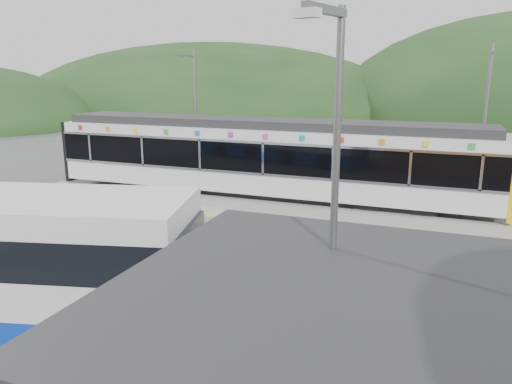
% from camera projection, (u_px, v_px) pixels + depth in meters
% --- Properties ---
extents(ground, '(120.00, 120.00, 0.00)m').
position_uv_depth(ground, '(262.00, 247.00, 16.99)').
color(ground, '#4C4C4F').
rests_on(ground, ground).
extents(hills, '(146.00, 149.00, 26.00)m').
position_uv_depth(hills, '(456.00, 224.00, 19.61)').
color(hills, '#1E3D19').
rests_on(hills, ground).
extents(platform, '(26.00, 3.20, 0.30)m').
position_uv_depth(platform, '(291.00, 217.00, 19.94)').
color(platform, '#9E9E99').
rests_on(platform, ground).
extents(yellow_line, '(26.00, 0.10, 0.01)m').
position_uv_depth(yellow_line, '(281.00, 222.00, 18.73)').
color(yellow_line, yellow).
rests_on(yellow_line, platform).
extents(train, '(20.44, 3.01, 3.74)m').
position_uv_depth(train, '(264.00, 156.00, 22.69)').
color(train, black).
rests_on(train, ground).
extents(catenary_mast_west, '(0.18, 1.80, 7.00)m').
position_uv_depth(catenary_mast_west, '(195.00, 114.00, 26.35)').
color(catenary_mast_west, slate).
rests_on(catenary_mast_west, ground).
extents(catenary_mast_east, '(0.18, 1.80, 7.00)m').
position_uv_depth(catenary_mast_east, '(484.00, 123.00, 21.44)').
color(catenary_mast_east, slate).
rests_on(catenary_mast_east, ground).
extents(lamp_post, '(0.40, 1.20, 6.75)m').
position_uv_depth(lamp_post, '(333.00, 190.00, 7.77)').
color(lamp_post, slate).
rests_on(lamp_post, ground).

